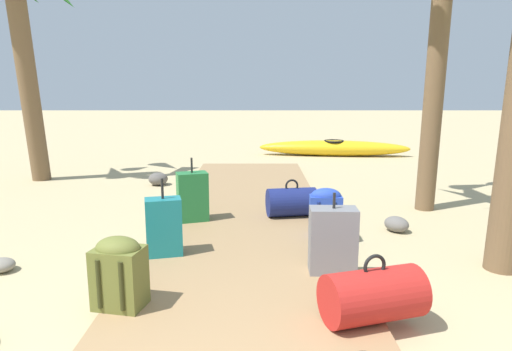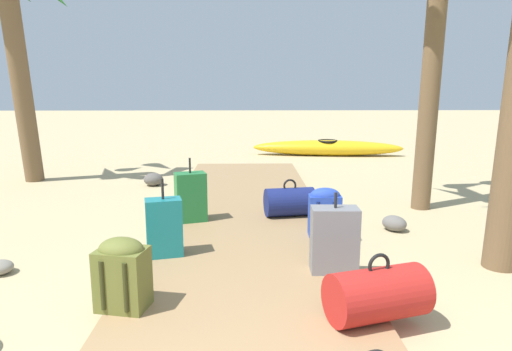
% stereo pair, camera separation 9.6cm
% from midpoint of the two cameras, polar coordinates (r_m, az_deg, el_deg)
% --- Properties ---
extents(ground_plane, '(60.00, 60.00, 0.00)m').
position_cam_midpoint_polar(ground_plane, '(4.58, -2.06, -9.78)').
color(ground_plane, tan).
extents(boardwalk, '(1.96, 8.36, 0.08)m').
position_cam_midpoint_polar(boardwalk, '(5.35, -1.95, -6.22)').
color(boardwalk, '#9E7A51').
rests_on(boardwalk, ground).
extents(suitcase_green, '(0.40, 0.32, 0.75)m').
position_cam_midpoint_polar(suitcase_green, '(5.36, -8.72, -2.68)').
color(suitcase_green, '#237538').
rests_on(suitcase_green, boardwalk).
extents(duffel_bag_red, '(0.74, 0.54, 0.47)m').
position_cam_midpoint_polar(duffel_bag_red, '(3.23, 14.18, -14.29)').
color(duffel_bag_red, red).
rests_on(duffel_bag_red, boardwalk).
extents(duffel_bag_navy, '(0.64, 0.43, 0.46)m').
position_cam_midpoint_polar(duffel_bag_navy, '(5.55, 3.75, -3.31)').
color(duffel_bag_navy, navy).
rests_on(duffel_bag_navy, boardwalk).
extents(suitcase_teal, '(0.37, 0.28, 0.73)m').
position_cam_midpoint_polar(suitcase_teal, '(4.31, -12.12, -6.39)').
color(suitcase_teal, '#197A7F').
rests_on(suitcase_teal, boardwalk).
extents(backpack_olive, '(0.38, 0.32, 0.52)m').
position_cam_midpoint_polar(backpack_olive, '(3.39, -17.27, -11.46)').
color(backpack_olive, olive).
rests_on(backpack_olive, boardwalk).
extents(backpack_blue, '(0.34, 0.22, 0.52)m').
position_cam_midpoint_polar(backpack_blue, '(4.83, 8.07, -4.39)').
color(backpack_blue, '#2847B7').
rests_on(backpack_blue, boardwalk).
extents(suitcase_grey, '(0.40, 0.23, 0.69)m').
position_cam_midpoint_polar(suitcase_grey, '(3.91, 9.12, -7.98)').
color(suitcase_grey, slate).
rests_on(suitcase_grey, boardwalk).
extents(palm_tree_far_left, '(1.84, 1.89, 3.99)m').
position_cam_midpoint_polar(palm_tree_far_left, '(8.84, -28.79, 18.50)').
color(palm_tree_far_left, brown).
rests_on(palm_tree_far_left, ground).
extents(kayak, '(3.68, 0.97, 0.38)m').
position_cam_midpoint_polar(kayak, '(11.21, 8.73, 3.46)').
color(kayak, gold).
rests_on(kayak, ground).
extents(rock_left_mid, '(0.46, 0.45, 0.22)m').
position_cam_midpoint_polar(rock_left_mid, '(7.85, -13.12, -0.47)').
color(rock_left_mid, '#5B5651').
rests_on(rock_left_mid, ground).
extents(rock_right_far, '(0.36, 0.37, 0.18)m').
position_cam_midpoint_polar(rock_right_far, '(5.47, 16.52, -5.78)').
color(rock_right_far, slate).
rests_on(rock_right_far, ground).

